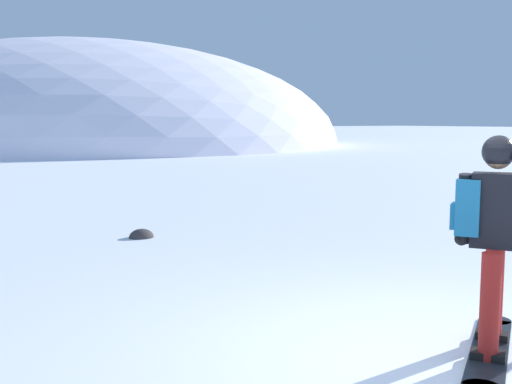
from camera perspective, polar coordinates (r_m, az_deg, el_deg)
ground_plane at (r=5.06m, az=16.11°, el=-14.80°), size 300.00×300.00×0.00m
ridge_peak_main at (r=46.28m, az=-15.02°, el=4.17°), size 36.94×33.25×14.86m
snowboarder_main at (r=5.14m, az=20.89°, el=-3.95°), size 1.58×1.15×1.71m
rock_small at (r=9.83m, az=-10.57°, el=-4.17°), size 0.40×0.34×0.28m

